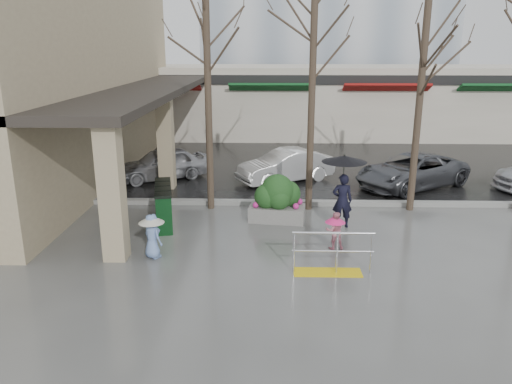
{
  "coord_description": "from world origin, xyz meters",
  "views": [
    {
      "loc": [
        -0.09,
        -11.98,
        5.14
      ],
      "look_at": [
        -0.45,
        1.08,
        1.3
      ],
      "focal_mm": 35.0,
      "sensor_mm": 36.0,
      "label": 1
    }
  ],
  "objects_px": {
    "handrail": "(331,258)",
    "planter": "(277,199)",
    "tree_mideast": "(424,55)",
    "child_blue": "(152,232)",
    "woman": "(343,182)",
    "tree_west": "(207,48)",
    "car_a": "(162,164)",
    "news_boxes": "(164,205)",
    "tree_midwest": "(313,42)",
    "car_b": "(286,166)",
    "child_pink": "(335,228)",
    "car_c": "(412,171)"
  },
  "relations": [
    {
      "from": "woman",
      "to": "planter",
      "type": "height_order",
      "value": "woman"
    },
    {
      "from": "handrail",
      "to": "planter",
      "type": "relative_size",
      "value": 1.08
    },
    {
      "from": "tree_west",
      "to": "woman",
      "type": "xyz_separation_m",
      "value": [
        4.04,
        -1.66,
        -3.71
      ]
    },
    {
      "from": "child_pink",
      "to": "tree_west",
      "type": "bearing_deg",
      "value": -46.38
    },
    {
      "from": "tree_mideast",
      "to": "woman",
      "type": "bearing_deg",
      "value": -146.01
    },
    {
      "from": "tree_west",
      "to": "car_a",
      "type": "distance_m",
      "value": 6.21
    },
    {
      "from": "woman",
      "to": "car_a",
      "type": "distance_m",
      "value": 8.34
    },
    {
      "from": "tree_midwest",
      "to": "car_c",
      "type": "relative_size",
      "value": 1.54
    },
    {
      "from": "car_a",
      "to": "car_c",
      "type": "bearing_deg",
      "value": 56.11
    },
    {
      "from": "handrail",
      "to": "planter",
      "type": "distance_m",
      "value": 3.85
    },
    {
      "from": "tree_west",
      "to": "child_blue",
      "type": "distance_m",
      "value": 6.05
    },
    {
      "from": "child_blue",
      "to": "car_c",
      "type": "bearing_deg",
      "value": -101.16
    },
    {
      "from": "child_pink",
      "to": "tree_mideast",
      "type": "bearing_deg",
      "value": -134.58
    },
    {
      "from": "tree_west",
      "to": "tree_mideast",
      "type": "distance_m",
      "value": 6.5
    },
    {
      "from": "child_pink",
      "to": "car_c",
      "type": "height_order",
      "value": "car_c"
    },
    {
      "from": "tree_midwest",
      "to": "tree_mideast",
      "type": "bearing_deg",
      "value": -0.0
    },
    {
      "from": "planter",
      "to": "child_pink",
      "type": "bearing_deg",
      "value": -55.93
    },
    {
      "from": "car_b",
      "to": "handrail",
      "type": "bearing_deg",
      "value": -23.87
    },
    {
      "from": "handrail",
      "to": "child_blue",
      "type": "height_order",
      "value": "child_blue"
    },
    {
      "from": "tree_west",
      "to": "car_c",
      "type": "xyz_separation_m",
      "value": [
        7.26,
        2.74,
        -4.45
      ]
    },
    {
      "from": "tree_midwest",
      "to": "tree_mideast",
      "type": "height_order",
      "value": "tree_midwest"
    },
    {
      "from": "tree_mideast",
      "to": "news_boxes",
      "type": "height_order",
      "value": "tree_mideast"
    },
    {
      "from": "tree_midwest",
      "to": "car_a",
      "type": "relative_size",
      "value": 1.89
    },
    {
      "from": "tree_mideast",
      "to": "planter",
      "type": "height_order",
      "value": "tree_mideast"
    },
    {
      "from": "tree_mideast",
      "to": "planter",
      "type": "bearing_deg",
      "value": -165.04
    },
    {
      "from": "tree_west",
      "to": "car_b",
      "type": "xyz_separation_m",
      "value": [
        2.54,
        3.41,
        -4.45
      ]
    },
    {
      "from": "news_boxes",
      "to": "woman",
      "type": "bearing_deg",
      "value": -13.34
    },
    {
      "from": "child_blue",
      "to": "car_b",
      "type": "height_order",
      "value": "car_b"
    },
    {
      "from": "handrail",
      "to": "car_a",
      "type": "xyz_separation_m",
      "value": [
        -5.73,
        8.42,
        0.25
      ]
    },
    {
      "from": "news_boxes",
      "to": "planter",
      "type": "bearing_deg",
      "value": -5.64
    },
    {
      "from": "child_blue",
      "to": "car_a",
      "type": "height_order",
      "value": "car_a"
    },
    {
      "from": "tree_midwest",
      "to": "car_c",
      "type": "height_order",
      "value": "tree_midwest"
    },
    {
      "from": "tree_mideast",
      "to": "car_a",
      "type": "xyz_separation_m",
      "value": [
        -8.87,
        3.62,
        -4.23
      ]
    },
    {
      "from": "child_blue",
      "to": "tree_west",
      "type": "bearing_deg",
      "value": -64.44
    },
    {
      "from": "news_boxes",
      "to": "car_b",
      "type": "bearing_deg",
      "value": 40.63
    },
    {
      "from": "handrail",
      "to": "news_boxes",
      "type": "relative_size",
      "value": 0.88
    },
    {
      "from": "car_a",
      "to": "news_boxes",
      "type": "bearing_deg",
      "value": -16.14
    },
    {
      "from": "child_pink",
      "to": "planter",
      "type": "distance_m",
      "value": 2.63
    },
    {
      "from": "tree_mideast",
      "to": "woman",
      "type": "distance_m",
      "value": 4.57
    },
    {
      "from": "tree_midwest",
      "to": "woman",
      "type": "height_order",
      "value": "tree_midwest"
    },
    {
      "from": "car_a",
      "to": "child_blue",
      "type": "bearing_deg",
      "value": -18.5
    },
    {
      "from": "child_blue",
      "to": "planter",
      "type": "bearing_deg",
      "value": -98.32
    },
    {
      "from": "tree_west",
      "to": "news_boxes",
      "type": "bearing_deg",
      "value": -128.45
    },
    {
      "from": "tree_mideast",
      "to": "tree_west",
      "type": "bearing_deg",
      "value": -180.0
    },
    {
      "from": "woman",
      "to": "car_b",
      "type": "xyz_separation_m",
      "value": [
        -1.5,
        5.06,
        -0.75
      ]
    },
    {
      "from": "child_pink",
      "to": "car_b",
      "type": "xyz_separation_m",
      "value": [
        -1.09,
        6.74,
        0.06
      ]
    },
    {
      "from": "car_b",
      "to": "woman",
      "type": "bearing_deg",
      "value": -13.06
    },
    {
      "from": "tree_west",
      "to": "planter",
      "type": "distance_m",
      "value": 5.03
    },
    {
      "from": "tree_midwest",
      "to": "car_b",
      "type": "xyz_separation_m",
      "value": [
        -0.66,
        3.41,
        -4.6
      ]
    },
    {
      "from": "car_a",
      "to": "tree_mideast",
      "type": "bearing_deg",
      "value": 39.13
    }
  ]
}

